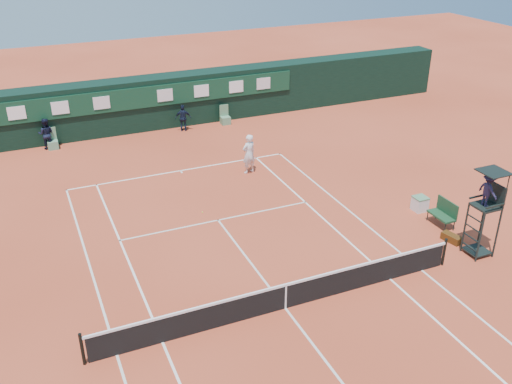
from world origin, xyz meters
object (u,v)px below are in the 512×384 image
tennis_net (286,296)px  player (249,154)px  player_bench (444,212)px  umpire_chair (488,196)px  cooler (420,204)px

tennis_net → player: 10.79m
player_bench → player: 9.59m
umpire_chair → player_bench: size_ratio=2.85×
tennis_net → player: player is taller
cooler → player: player is taller
tennis_net → player_bench: same height
tennis_net → player_bench: bearing=15.8°
tennis_net → umpire_chair: (8.07, 0.08, 1.95)m
umpire_chair → tennis_net: bearing=-179.4°
tennis_net → cooler: bearing=24.5°
cooler → player_bench: bearing=-87.0°
tennis_net → cooler: size_ratio=20.00×
cooler → player: bearing=128.6°
umpire_chair → player_bench: 2.96m
player_bench → cooler: 1.44m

